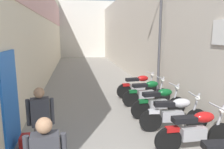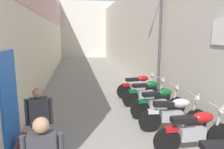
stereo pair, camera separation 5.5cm
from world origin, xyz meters
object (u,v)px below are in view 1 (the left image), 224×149
(motorcycle_sixth, at_px, (139,85))
(plastic_crate, at_px, (30,141))
(motorcycle_third, at_px, (174,113))
(motorcycle_fourth, at_px, (160,102))
(pedestrian_mid_alley, at_px, (41,120))
(motorcycle_second, at_px, (196,130))
(motorcycle_fifth, at_px, (147,92))
(street_lamp, at_px, (158,33))

(motorcycle_sixth, bearing_deg, plastic_crate, -137.20)
(motorcycle_third, bearing_deg, plastic_crate, -177.22)
(motorcycle_fourth, xyz_separation_m, pedestrian_mid_alley, (-3.24, -1.92, 0.42))
(motorcycle_second, distance_m, motorcycle_fourth, 2.02)
(motorcycle_third, xyz_separation_m, motorcycle_fifth, (0.00, 2.14, 0.00))
(motorcycle_fifth, bearing_deg, motorcycle_sixth, 90.00)
(pedestrian_mid_alley, bearing_deg, motorcycle_sixth, 51.58)
(motorcycle_second, xyz_separation_m, pedestrian_mid_alley, (-3.24, 0.10, 0.42))
(motorcycle_third, relative_size, motorcycle_fourth, 1.00)
(motorcycle_fourth, height_order, motorcycle_sixth, same)
(motorcycle_third, bearing_deg, motorcycle_second, -90.00)
(motorcycle_fourth, height_order, pedestrian_mid_alley, pedestrian_mid_alley)
(motorcycle_sixth, xyz_separation_m, pedestrian_mid_alley, (-3.24, -4.09, 0.42))
(motorcycle_fourth, xyz_separation_m, plastic_crate, (-3.62, -1.18, -0.36))
(motorcycle_third, relative_size, motorcycle_sixth, 1.00)
(motorcycle_fifth, distance_m, pedestrian_mid_alley, 4.47)
(plastic_crate, bearing_deg, pedestrian_mid_alley, -62.48)
(motorcycle_fifth, bearing_deg, motorcycle_fourth, -90.00)
(motorcycle_fourth, bearing_deg, motorcycle_third, -90.00)
(plastic_crate, bearing_deg, motorcycle_second, -12.97)
(plastic_crate, xyz_separation_m, street_lamp, (4.32, 3.27, 2.49))
(motorcycle_third, height_order, motorcycle_sixth, same)
(motorcycle_sixth, distance_m, plastic_crate, 4.95)
(motorcycle_fifth, xyz_separation_m, plastic_crate, (-3.62, -2.32, -0.36))
(pedestrian_mid_alley, bearing_deg, motorcycle_fifth, 43.24)
(motorcycle_fifth, height_order, street_lamp, street_lamp)
(motorcycle_sixth, xyz_separation_m, plastic_crate, (-3.62, -3.36, -0.36))
(pedestrian_mid_alley, xyz_separation_m, street_lamp, (3.94, 4.00, 1.71))
(motorcycle_second, relative_size, pedestrian_mid_alley, 1.18)
(motorcycle_fifth, distance_m, motorcycle_sixth, 1.04)
(motorcycle_fifth, relative_size, plastic_crate, 4.21)
(pedestrian_mid_alley, relative_size, street_lamp, 0.35)
(motorcycle_third, bearing_deg, street_lamp, 77.30)
(motorcycle_fifth, relative_size, street_lamp, 0.41)
(street_lamp, bearing_deg, motorcycle_fifth, -126.23)
(motorcycle_fifth, bearing_deg, pedestrian_mid_alley, -136.76)
(motorcycle_second, height_order, street_lamp, street_lamp)
(motorcycle_third, xyz_separation_m, motorcycle_sixth, (0.00, 3.18, 0.00))
(motorcycle_second, distance_m, motorcycle_fifth, 3.15)
(motorcycle_third, relative_size, street_lamp, 0.41)
(motorcycle_third, height_order, plastic_crate, motorcycle_third)
(motorcycle_second, bearing_deg, plastic_crate, 167.03)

